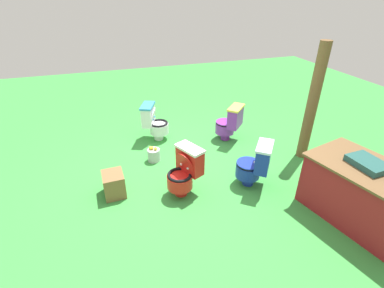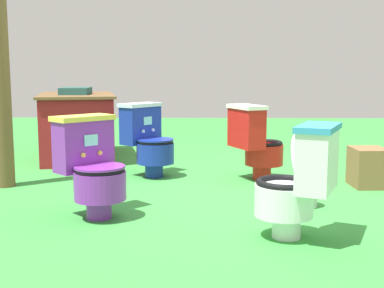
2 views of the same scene
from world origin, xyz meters
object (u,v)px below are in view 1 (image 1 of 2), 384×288
object	(u,v)px
small_crate	(114,184)
vendor_table	(366,195)
lemon_bucket	(154,155)
wooden_post	(312,104)
toilet_purple	(229,123)
toilet_red	(184,171)
toilet_blue	(255,164)
toilet_white	(154,122)

from	to	relation	value
small_crate	vendor_table	bearing A→B (deg)	63.55
lemon_bucket	vendor_table	bearing A→B (deg)	45.85
wooden_post	lemon_bucket	size ratio (longest dim) A/B	7.23
toilet_purple	toilet_red	world-z (taller)	same
vendor_table	lemon_bucket	size ratio (longest dim) A/B	5.86
toilet_purple	vendor_table	xyz separation A→B (m)	(2.53, 0.72, 0.02)
toilet_blue	small_crate	size ratio (longest dim) A/B	2.05
vendor_table	toilet_blue	bearing A→B (deg)	-137.88
vendor_table	wooden_post	distance (m)	1.71
lemon_bucket	toilet_blue	bearing A→B (deg)	48.95
vendor_table	lemon_bucket	distance (m)	3.21
toilet_white	small_crate	distance (m)	1.77
wooden_post	toilet_purple	bearing A→B (deg)	-133.21
wooden_post	small_crate	xyz separation A→B (m)	(0.07, -3.31, -0.82)
toilet_white	toilet_purple	bearing A→B (deg)	93.60
vendor_table	lemon_bucket	xyz separation A→B (m)	(-2.23, -2.29, -0.28)
wooden_post	vendor_table	bearing A→B (deg)	-10.49
small_crate	lemon_bucket	world-z (taller)	small_crate
toilet_red	small_crate	xyz separation A→B (m)	(-0.27, -1.00, -0.20)
vendor_table	lemon_bucket	world-z (taller)	vendor_table
toilet_white	wooden_post	distance (m)	2.87
vendor_table	toilet_purple	bearing A→B (deg)	-164.00
vendor_table	lemon_bucket	bearing A→B (deg)	-134.15
toilet_blue	lemon_bucket	world-z (taller)	toilet_blue
toilet_red	wooden_post	size ratio (longest dim) A/B	0.36
toilet_purple	small_crate	bearing A→B (deg)	158.80
toilet_purple	lemon_bucket	world-z (taller)	toilet_purple
toilet_purple	wooden_post	world-z (taller)	wooden_post
toilet_white	lemon_bucket	bearing A→B (deg)	10.00
toilet_red	toilet_blue	bearing A→B (deg)	-123.54
toilet_red	toilet_white	bearing A→B (deg)	-22.24
toilet_white	vendor_table	bearing A→B (deg)	57.93
toilet_purple	wooden_post	distance (m)	1.53
wooden_post	toilet_blue	bearing A→B (deg)	-68.69
toilet_white	toilet_red	distance (m)	1.78
toilet_white	lemon_bucket	xyz separation A→B (m)	(0.79, -0.18, -0.26)
toilet_purple	toilet_white	size ratio (longest dim) A/B	1.00
toilet_red	vendor_table	world-z (taller)	vendor_table
toilet_white	vendor_table	xyz separation A→B (m)	(3.01, 2.11, 0.02)
toilet_red	small_crate	bearing A→B (deg)	49.75
toilet_blue	toilet_purple	bearing A→B (deg)	28.27
lemon_bucket	wooden_post	bearing A→B (deg)	75.80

